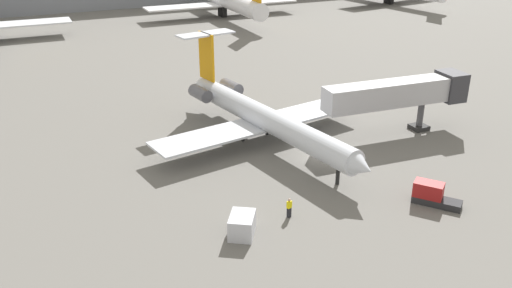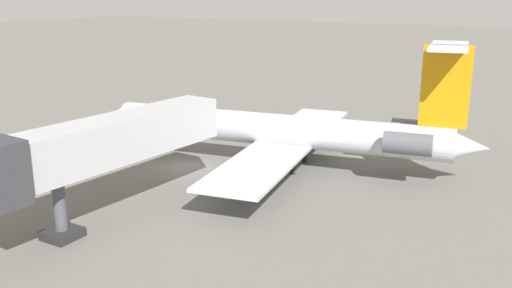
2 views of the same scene
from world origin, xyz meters
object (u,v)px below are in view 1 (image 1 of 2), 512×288
Objects in this scene: ground_crew_marshaller at (289,208)px; cargo_container_uld at (242,225)px; regional_jet at (260,115)px; baggage_tug_lead at (432,195)px; jet_bridge at (404,93)px.

cargo_container_uld is at bearing -170.19° from ground_crew_marshaller.
regional_jet is 17.93× the size of ground_crew_marshaller.
jet_bridge is at bearing 60.55° from baggage_tug_lead.
baggage_tug_lead is at bearing -14.91° from ground_crew_marshaller.
cargo_container_uld is at bearing 171.68° from baggage_tug_lead.
jet_bridge is 27.10m from cargo_container_uld.
jet_bridge is 10.03× the size of ground_crew_marshaller.
regional_jet is at bearing 111.79° from baggage_tug_lead.
ground_crew_marshaller is 12.38m from baggage_tug_lead.
jet_bridge is 5.47× the size of cargo_container_uld.
ground_crew_marshaller is at bearing -151.69° from jet_bridge.
baggage_tug_lead is 1.30× the size of cargo_container_uld.
baggage_tug_lead is at bearing -68.21° from regional_jet.
ground_crew_marshaller is (-4.60, -15.23, -2.09)m from regional_jet.
baggage_tug_lead is 16.64m from cargo_container_uld.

